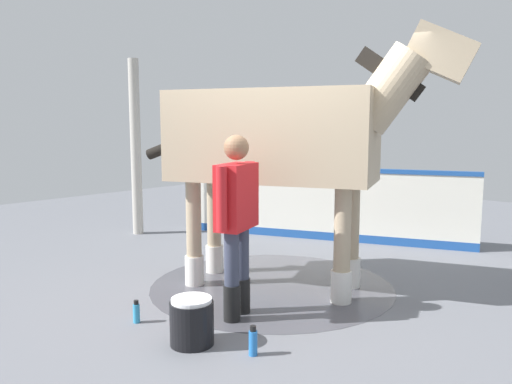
{
  "coord_description": "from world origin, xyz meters",
  "views": [
    {
      "loc": [
        -3.88,
        -3.2,
        1.7
      ],
      "look_at": [
        -0.35,
        0.03,
        1.06
      ],
      "focal_mm": 35.72,
      "sensor_mm": 36.0,
      "label": 1
    }
  ],
  "objects_px": {
    "bottle_spray": "(253,342)",
    "bottle_shampoo": "(136,312)",
    "wash_bucket": "(192,321)",
    "horse": "(283,140)",
    "handler": "(237,215)"
  },
  "relations": [
    {
      "from": "handler",
      "to": "bottle_shampoo",
      "type": "height_order",
      "value": "handler"
    },
    {
      "from": "bottle_shampoo",
      "to": "bottle_spray",
      "type": "bearing_deg",
      "value": -79.46
    },
    {
      "from": "horse",
      "to": "wash_bucket",
      "type": "distance_m",
      "value": 2.1
    },
    {
      "from": "horse",
      "to": "bottle_shampoo",
      "type": "relative_size",
      "value": 16.17
    },
    {
      "from": "wash_bucket",
      "to": "bottle_shampoo",
      "type": "height_order",
      "value": "wash_bucket"
    },
    {
      "from": "horse",
      "to": "bottle_spray",
      "type": "relative_size",
      "value": 14.15
    },
    {
      "from": "handler",
      "to": "bottle_shampoo",
      "type": "relative_size",
      "value": 8.09
    },
    {
      "from": "bottle_spray",
      "to": "horse",
      "type": "bearing_deg",
      "value": 31.98
    },
    {
      "from": "horse",
      "to": "handler",
      "type": "distance_m",
      "value": 1.12
    },
    {
      "from": "horse",
      "to": "bottle_spray",
      "type": "bearing_deg",
      "value": -79.96
    },
    {
      "from": "wash_bucket",
      "to": "bottle_shampoo",
      "type": "xyz_separation_m",
      "value": [
        -0.04,
        0.68,
        -0.09
      ]
    },
    {
      "from": "bottle_spray",
      "to": "bottle_shampoo",
      "type": "bearing_deg",
      "value": 100.54
    },
    {
      "from": "handler",
      "to": "bottle_shampoo",
      "type": "xyz_separation_m",
      "value": [
        -0.69,
        0.54,
        -0.83
      ]
    },
    {
      "from": "wash_bucket",
      "to": "bottle_shampoo",
      "type": "bearing_deg",
      "value": 93.44
    },
    {
      "from": "bottle_shampoo",
      "to": "bottle_spray",
      "type": "relative_size",
      "value": 0.88
    }
  ]
}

